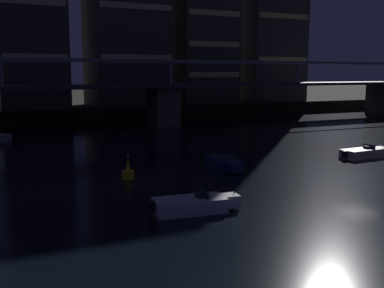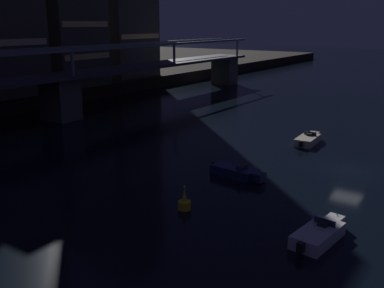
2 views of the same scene
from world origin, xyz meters
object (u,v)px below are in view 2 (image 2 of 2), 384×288
Objects in this scene: channel_buoy at (185,203)px; river_bridge at (59,86)px; speedboat_near_center at (236,172)px; speedboat_mid_left at (319,234)px; tower_east_tall at (62,7)px; speedboat_mid_center at (308,140)px.

river_bridge is at bearing 64.10° from channel_buoy.
river_bridge reaches higher than speedboat_near_center.
speedboat_near_center and speedboat_mid_left have the same top height.
channel_buoy is (-27.42, -44.03, -14.55)m from tower_east_tall.
tower_east_tall is at bearing 58.09° from channel_buoy.
speedboat_mid_left is at bearing -116.53° from tower_east_tall.
speedboat_near_center is 12.05m from speedboat_mid_left.
channel_buoy is at bearing -121.91° from tower_east_tall.
river_bridge is 31.52m from speedboat_near_center.
speedboat_near_center is at bearing 2.43° from channel_buoy.
speedboat_near_center is 13.79m from speedboat_mid_center.
river_bridge is 3.55× the size of tower_east_tall.
tower_east_tall is 47.54m from speedboat_mid_center.
speedboat_mid_left is at bearing -84.98° from channel_buoy.
river_bridge is 42.72m from speedboat_mid_left.
speedboat_mid_left is 9.31m from channel_buoy.
speedboat_near_center and speedboat_mid_center have the same top height.
speedboat_near_center is (-6.89, -30.48, -4.09)m from river_bridge.
channel_buoy is at bearing 177.76° from speedboat_mid_center.
speedboat_near_center is 8.08m from channel_buoy.
channel_buoy is at bearing -115.90° from river_bridge.
tower_east_tall reaches higher than speedboat_mid_left.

